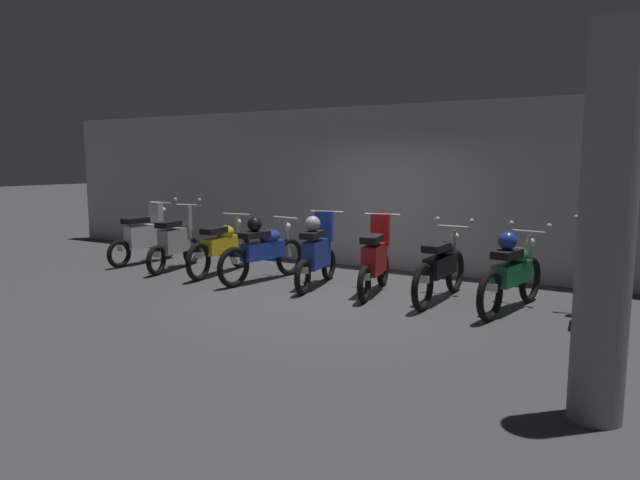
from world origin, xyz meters
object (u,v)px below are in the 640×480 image
(motorbike_slot_8, at_px, (595,280))
(motorbike_slot_6, at_px, (441,267))
(motorbike_slot_1, at_px, (176,241))
(motorbike_slot_7, at_px, (512,272))
(support_pillar, at_px, (606,228))
(motorbike_slot_3, at_px, (263,250))
(motorbike_slot_5, at_px, (375,259))
(motorbike_slot_2, at_px, (221,246))
(motorbike_slot_4, at_px, (317,251))
(motorbike_slot_0, at_px, (145,236))

(motorbike_slot_8, bearing_deg, motorbike_slot_6, 177.25)
(motorbike_slot_1, xyz_separation_m, motorbike_slot_7, (6.00, 0.05, 0.00))
(motorbike_slot_1, height_order, motorbike_slot_8, same)
(motorbike_slot_1, bearing_deg, support_pillar, -22.11)
(motorbike_slot_1, distance_m, support_pillar, 7.92)
(motorbike_slot_7, height_order, support_pillar, support_pillar)
(motorbike_slot_3, distance_m, motorbike_slot_5, 1.99)
(motorbike_slot_3, bearing_deg, motorbike_slot_8, 0.68)
(motorbike_slot_2, relative_size, support_pillar, 0.65)
(motorbike_slot_4, bearing_deg, motorbike_slot_0, 178.14)
(motorbike_slot_4, distance_m, motorbike_slot_6, 2.00)
(motorbike_slot_4, relative_size, motorbike_slot_7, 0.86)
(motorbike_slot_1, bearing_deg, motorbike_slot_0, 170.15)
(motorbike_slot_5, relative_size, motorbike_slot_8, 0.99)
(motorbike_slot_1, bearing_deg, motorbike_slot_5, 1.08)
(support_pillar, bearing_deg, motorbike_slot_6, 126.57)
(motorbike_slot_2, xyz_separation_m, motorbike_slot_6, (3.99, 0.04, 0.00))
(motorbike_slot_5, distance_m, support_pillar, 4.58)
(motorbike_slot_3, xyz_separation_m, motorbike_slot_5, (1.99, 0.11, -0.00))
(motorbike_slot_4, distance_m, support_pillar, 5.31)
(motorbike_slot_3, height_order, motorbike_slot_5, motorbike_slot_5)
(motorbike_slot_1, relative_size, motorbike_slot_4, 1.00)
(motorbike_slot_1, xyz_separation_m, motorbike_slot_6, (5.00, 0.12, -0.04))
(motorbike_slot_3, xyz_separation_m, support_pillar, (5.28, -2.93, 0.96))
(motorbike_slot_4, xyz_separation_m, support_pillar, (4.29, -3.00, 0.92))
(motorbike_slot_8, bearing_deg, motorbike_slot_7, 178.69)
(motorbike_slot_0, height_order, motorbike_slot_1, motorbike_slot_1)
(motorbike_slot_2, distance_m, motorbike_slot_8, 5.98)
(motorbike_slot_0, bearing_deg, motorbike_slot_1, -9.85)
(motorbike_slot_4, height_order, motorbike_slot_5, same)
(motorbike_slot_1, bearing_deg, motorbike_slot_6, 1.43)
(motorbike_slot_1, distance_m, motorbike_slot_7, 6.00)
(motorbike_slot_6, relative_size, motorbike_slot_8, 1.16)
(motorbike_slot_0, bearing_deg, motorbike_slot_3, -3.85)
(motorbike_slot_3, distance_m, motorbike_slot_6, 3.00)
(motorbike_slot_4, xyz_separation_m, motorbike_slot_6, (2.00, 0.08, -0.07))
(motorbike_slot_3, xyz_separation_m, motorbike_slot_7, (3.99, 0.08, 0.00))
(motorbike_slot_7, distance_m, motorbike_slot_8, 0.99)
(motorbike_slot_0, height_order, motorbike_slot_5, same)
(motorbike_slot_8, distance_m, support_pillar, 3.15)
(motorbike_slot_4, distance_m, motorbike_slot_5, 1.00)
(motorbike_slot_0, xyz_separation_m, motorbike_slot_6, (5.98, -0.05, -0.03))
(motorbike_slot_4, xyz_separation_m, motorbike_slot_8, (3.99, -0.01, -0.04))
(motorbike_slot_0, relative_size, motorbike_slot_6, 0.86)
(motorbike_slot_1, relative_size, motorbike_slot_5, 1.00)
(motorbike_slot_0, xyz_separation_m, motorbike_slot_7, (6.98, -0.12, 0.00))
(motorbike_slot_3, bearing_deg, motorbike_slot_0, 176.15)
(motorbike_slot_1, relative_size, motorbike_slot_3, 0.86)
(motorbike_slot_3, xyz_separation_m, motorbike_slot_8, (4.98, 0.06, 0.00))
(motorbike_slot_2, bearing_deg, motorbike_slot_0, 177.64)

